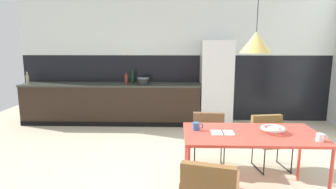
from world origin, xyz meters
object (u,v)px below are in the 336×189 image
(armchair_near_window, at_px, (210,189))
(mug_tall_blue, at_px, (196,126))
(armchair_far_side, at_px, (270,134))
(bottle_oil_tall, at_px, (27,79))
(open_book, at_px, (223,133))
(bottle_spice_small, at_px, (133,78))
(armchair_corner_seat, at_px, (209,133))
(fruit_bowl, at_px, (273,129))
(mug_white_ceramic, at_px, (320,137))
(pendant_lamp_over_table_near, at_px, (256,42))
(bottle_wine_green, at_px, (126,80))
(refrigerator_column, at_px, (216,83))
(dining_table, at_px, (251,137))
(cooking_pot, at_px, (143,81))

(armchair_near_window, relative_size, mug_tall_blue, 6.19)
(armchair_far_side, height_order, bottle_oil_tall, bottle_oil_tall)
(open_book, height_order, bottle_oil_tall, bottle_oil_tall)
(bottle_spice_small, bearing_deg, armchair_corner_seat, -57.05)
(armchair_near_window, relative_size, fruit_bowl, 2.88)
(mug_white_ceramic, relative_size, bottle_oil_tall, 0.46)
(open_book, distance_m, pendant_lamp_over_table_near, 1.07)
(mug_white_ceramic, xyz_separation_m, bottle_oil_tall, (-4.81, 3.21, 0.19))
(bottle_wine_green, bearing_deg, mug_tall_blue, -64.58)
(refrigerator_column, bearing_deg, bottle_wine_green, -177.12)
(open_book, distance_m, bottle_spice_small, 3.42)
(armchair_far_side, height_order, armchair_near_window, armchair_near_window)
(bottle_spice_small, xyz_separation_m, bottle_wine_green, (-0.12, -0.15, -0.02))
(mug_tall_blue, xyz_separation_m, bottle_wine_green, (-1.33, 2.80, 0.19))
(bottle_spice_small, bearing_deg, bottle_wine_green, -127.91)
(dining_table, distance_m, armchair_far_side, 0.95)
(armchair_far_side, bearing_deg, cooking_pot, -54.91)
(fruit_bowl, relative_size, pendant_lamp_over_table_near, 0.22)
(armchair_corner_seat, height_order, pendant_lamp_over_table_near, pendant_lamp_over_table_near)
(bottle_spice_small, distance_m, pendant_lamp_over_table_near, 3.62)
(dining_table, relative_size, armchair_corner_seat, 2.03)
(dining_table, xyz_separation_m, open_book, (-0.33, -0.03, 0.05))
(open_book, height_order, mug_tall_blue, mug_tall_blue)
(bottle_oil_tall, distance_m, pendant_lamp_over_table_near, 5.16)
(cooking_pot, relative_size, bottle_wine_green, 1.01)
(bottle_oil_tall, bearing_deg, open_book, -37.99)
(dining_table, height_order, bottle_wine_green, bottle_wine_green)
(armchair_near_window, bearing_deg, bottle_spice_small, 122.28)
(bottle_oil_tall, bearing_deg, fruit_bowl, -33.64)
(armchair_far_side, height_order, pendant_lamp_over_table_near, pendant_lamp_over_table_near)
(bottle_wine_green, bearing_deg, bottle_oil_tall, 178.13)
(open_book, bearing_deg, bottle_spice_small, 116.17)
(armchair_corner_seat, xyz_separation_m, mug_white_ceramic, (1.04, -1.06, 0.30))
(dining_table, distance_m, cooking_pot, 3.30)
(refrigerator_column, xyz_separation_m, open_book, (-0.33, -3.01, -0.15))
(refrigerator_column, relative_size, mug_tall_blue, 14.22)
(dining_table, bearing_deg, armchair_corner_seat, 115.95)
(mug_tall_blue, relative_size, bottle_spice_small, 0.42)
(cooking_pot, relative_size, bottle_oil_tall, 0.99)
(bottle_wine_green, bearing_deg, armchair_near_window, -69.64)
(bottle_wine_green, relative_size, pendant_lamp_over_table_near, 0.20)
(dining_table, xyz_separation_m, pendant_lamp_over_table_near, (0.00, 0.02, 1.07))
(refrigerator_column, xyz_separation_m, mug_white_ceramic, (0.66, -3.24, -0.12))
(fruit_bowl, bearing_deg, cooking_pot, 122.78)
(armchair_corner_seat, bearing_deg, bottle_spice_small, -53.86)
(dining_table, relative_size, mug_tall_blue, 11.99)
(mug_tall_blue, bearing_deg, armchair_corner_seat, 71.97)
(dining_table, distance_m, bottle_spice_small, 3.57)
(bottle_spice_small, distance_m, bottle_oil_tall, 2.32)
(cooking_pot, xyz_separation_m, pendant_lamp_over_table_near, (1.59, -2.87, 0.82))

